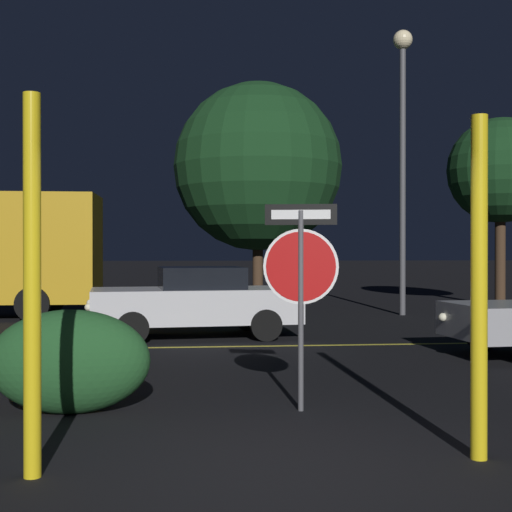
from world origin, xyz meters
The scene contains 10 objects.
ground_plane centered at (0.00, 0.00, 0.00)m, with size 260.00×260.00×0.00m, color black.
road_center_stripe centered at (0.00, 7.36, 0.00)m, with size 41.02×0.12×0.01m, color gold.
stop_sign centered at (0.50, 2.19, 1.52)m, with size 0.79×0.19×2.19m.
yellow_pole_left centered at (-1.86, 0.20, 1.44)m, with size 0.13×0.13×2.87m, color yellow.
yellow_pole_right centered at (1.65, 0.30, 1.40)m, with size 0.13×0.13×2.80m, color yellow.
hedge_bush_2 centered at (-1.91, 2.31, 0.54)m, with size 1.67×0.73×1.09m, color #1E4C23.
passing_car_2 centered at (-0.47, 8.86, 0.71)m, with size 4.24×2.28×1.39m.
street_lamp centered at (5.12, 13.21, 5.18)m, with size 0.52×0.52×7.59m.
tree_0 centered at (1.57, 16.32, 4.27)m, with size 5.11×5.11×6.83m.
tree_1 centered at (9.12, 15.95, 4.19)m, with size 3.27×3.27×5.85m.
Camera 1 is at (-0.76, -5.26, 1.69)m, focal length 50.00 mm.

